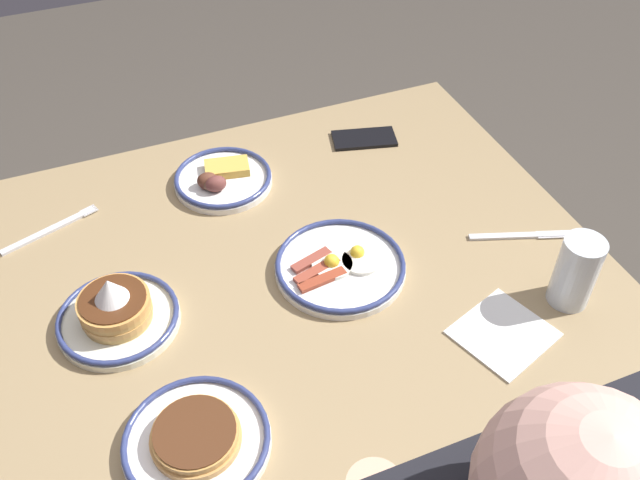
{
  "coord_description": "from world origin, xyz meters",
  "views": [
    {
      "loc": [
        0.28,
        0.84,
        1.69
      ],
      "look_at": [
        -0.08,
        -0.03,
        0.78
      ],
      "focal_mm": 39.03,
      "sensor_mm": 36.0,
      "label": 1
    }
  ],
  "objects_px": {
    "drinking_glass": "(575,275)",
    "paper_napkin": "(503,333)",
    "plate_near_main": "(222,179)",
    "plate_center_pancakes": "(117,315)",
    "butter_knife": "(526,235)",
    "plate_far_side": "(196,439)",
    "plate_far_companion": "(340,266)",
    "fork_near": "(51,229)",
    "cell_phone": "(364,139)"
  },
  "relations": [
    {
      "from": "drinking_glass",
      "to": "paper_napkin",
      "type": "bearing_deg",
      "value": 10.01
    },
    {
      "from": "plate_near_main",
      "to": "plate_center_pancakes",
      "type": "distance_m",
      "value": 0.41
    },
    {
      "from": "paper_napkin",
      "to": "butter_knife",
      "type": "xyz_separation_m",
      "value": [
        -0.18,
        -0.19,
        0.0
      ]
    },
    {
      "from": "plate_center_pancakes",
      "to": "plate_far_side",
      "type": "xyz_separation_m",
      "value": [
        -0.06,
        0.27,
        -0.01
      ]
    },
    {
      "from": "paper_napkin",
      "to": "butter_knife",
      "type": "relative_size",
      "value": 0.69
    },
    {
      "from": "plate_far_companion",
      "to": "fork_near",
      "type": "bearing_deg",
      "value": -33.02
    },
    {
      "from": "plate_far_companion",
      "to": "butter_knife",
      "type": "height_order",
      "value": "plate_far_companion"
    },
    {
      "from": "plate_far_companion",
      "to": "butter_knife",
      "type": "xyz_separation_m",
      "value": [
        -0.37,
        0.05,
        -0.01
      ]
    },
    {
      "from": "plate_near_main",
      "to": "drinking_glass",
      "type": "bearing_deg",
      "value": 131.37
    },
    {
      "from": "fork_near",
      "to": "plate_center_pancakes",
      "type": "bearing_deg",
      "value": 105.82
    },
    {
      "from": "cell_phone",
      "to": "paper_napkin",
      "type": "xyz_separation_m",
      "value": [
        0.02,
        0.6,
        -0.0
      ]
    },
    {
      "from": "plate_far_companion",
      "to": "drinking_glass",
      "type": "xyz_separation_m",
      "value": [
        -0.35,
        0.22,
        0.05
      ]
    },
    {
      "from": "plate_far_companion",
      "to": "drinking_glass",
      "type": "bearing_deg",
      "value": 148.16
    },
    {
      "from": "cell_phone",
      "to": "fork_near",
      "type": "height_order",
      "value": "cell_phone"
    },
    {
      "from": "fork_near",
      "to": "butter_knife",
      "type": "relative_size",
      "value": 0.9
    },
    {
      "from": "paper_napkin",
      "to": "fork_near",
      "type": "distance_m",
      "value": 0.89
    },
    {
      "from": "plate_center_pancakes",
      "to": "cell_phone",
      "type": "xyz_separation_m",
      "value": [
        -0.62,
        -0.34,
        -0.02
      ]
    },
    {
      "from": "plate_near_main",
      "to": "plate_far_companion",
      "type": "distance_m",
      "value": 0.35
    },
    {
      "from": "plate_center_pancakes",
      "to": "plate_far_companion",
      "type": "relative_size",
      "value": 0.87
    },
    {
      "from": "fork_near",
      "to": "plate_far_side",
      "type": "bearing_deg",
      "value": 104.58
    },
    {
      "from": "cell_phone",
      "to": "paper_napkin",
      "type": "height_order",
      "value": "cell_phone"
    },
    {
      "from": "plate_center_pancakes",
      "to": "paper_napkin",
      "type": "relative_size",
      "value": 1.41
    },
    {
      "from": "plate_center_pancakes",
      "to": "plate_far_companion",
      "type": "distance_m",
      "value": 0.4
    },
    {
      "from": "butter_knife",
      "to": "plate_far_side",
      "type": "bearing_deg",
      "value": 15.52
    },
    {
      "from": "cell_phone",
      "to": "plate_near_main",
      "type": "bearing_deg",
      "value": 19.96
    },
    {
      "from": "drinking_glass",
      "to": "plate_far_companion",
      "type": "bearing_deg",
      "value": -31.84
    },
    {
      "from": "plate_far_side",
      "to": "drinking_glass",
      "type": "bearing_deg",
      "value": -177.18
    },
    {
      "from": "paper_napkin",
      "to": "plate_near_main",
      "type": "bearing_deg",
      "value": -59.97
    },
    {
      "from": "plate_near_main",
      "to": "paper_napkin",
      "type": "xyz_separation_m",
      "value": [
        -0.33,
        0.57,
        -0.01
      ]
    },
    {
      "from": "plate_far_companion",
      "to": "plate_center_pancakes",
      "type": "bearing_deg",
      "value": -3.29
    },
    {
      "from": "plate_far_companion",
      "to": "fork_near",
      "type": "relative_size",
      "value": 1.24
    },
    {
      "from": "drinking_glass",
      "to": "cell_phone",
      "type": "xyz_separation_m",
      "value": [
        0.13,
        -0.58,
        -0.06
      ]
    },
    {
      "from": "fork_near",
      "to": "cell_phone",
      "type": "bearing_deg",
      "value": -176.39
    },
    {
      "from": "cell_phone",
      "to": "butter_knife",
      "type": "height_order",
      "value": "cell_phone"
    },
    {
      "from": "plate_far_companion",
      "to": "paper_napkin",
      "type": "bearing_deg",
      "value": 129.35
    },
    {
      "from": "fork_near",
      "to": "plate_near_main",
      "type": "bearing_deg",
      "value": -178.11
    },
    {
      "from": "plate_center_pancakes",
      "to": "fork_near",
      "type": "bearing_deg",
      "value": -74.18
    },
    {
      "from": "plate_near_main",
      "to": "plate_far_companion",
      "type": "relative_size",
      "value": 0.85
    },
    {
      "from": "plate_far_side",
      "to": "fork_near",
      "type": "bearing_deg",
      "value": -75.42
    },
    {
      "from": "cell_phone",
      "to": "plate_far_companion",
      "type": "bearing_deg",
      "value": 73.67
    },
    {
      "from": "plate_center_pancakes",
      "to": "plate_far_companion",
      "type": "xyz_separation_m",
      "value": [
        -0.4,
        0.02,
        -0.02
      ]
    },
    {
      "from": "plate_near_main",
      "to": "fork_near",
      "type": "distance_m",
      "value": 0.36
    },
    {
      "from": "drinking_glass",
      "to": "plate_far_side",
      "type": "bearing_deg",
      "value": 2.82
    },
    {
      "from": "plate_near_main",
      "to": "paper_napkin",
      "type": "height_order",
      "value": "plate_near_main"
    },
    {
      "from": "plate_center_pancakes",
      "to": "cell_phone",
      "type": "distance_m",
      "value": 0.71
    },
    {
      "from": "plate_far_side",
      "to": "paper_napkin",
      "type": "height_order",
      "value": "plate_far_side"
    },
    {
      "from": "drinking_glass",
      "to": "plate_center_pancakes",
      "type": "bearing_deg",
      "value": -17.68
    },
    {
      "from": "plate_center_pancakes",
      "to": "butter_knife",
      "type": "distance_m",
      "value": 0.78
    },
    {
      "from": "plate_far_side",
      "to": "plate_far_companion",
      "type": "bearing_deg",
      "value": -143.54
    },
    {
      "from": "plate_near_main",
      "to": "butter_knife",
      "type": "height_order",
      "value": "plate_near_main"
    }
  ]
}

